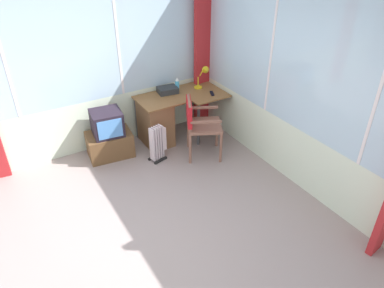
{
  "coord_description": "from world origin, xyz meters",
  "views": [
    {
      "loc": [
        -0.98,
        -2.57,
        3.04
      ],
      "look_at": [
        0.89,
        0.53,
        0.77
      ],
      "focal_mm": 33.95,
      "sensor_mm": 36.0,
      "label": 1
    }
  ],
  "objects_px": {
    "desk": "(159,119)",
    "wooden_armchair": "(196,120)",
    "tv_remote": "(212,93)",
    "space_heater": "(158,143)",
    "spray_bottle": "(177,84)",
    "desk_lamp": "(204,74)",
    "tv_on_stand": "(109,137)",
    "paper_tray": "(168,90)"
  },
  "relations": [
    {
      "from": "desk",
      "to": "wooden_armchair",
      "type": "xyz_separation_m",
      "value": [
        0.29,
        -0.64,
        0.2
      ]
    },
    {
      "from": "tv_remote",
      "to": "wooden_armchair",
      "type": "relative_size",
      "value": 0.17
    },
    {
      "from": "wooden_armchair",
      "to": "tv_remote",
      "type": "bearing_deg",
      "value": 36.43
    },
    {
      "from": "desk",
      "to": "space_heater",
      "type": "xyz_separation_m",
      "value": [
        -0.24,
        -0.45,
        -0.11
      ]
    },
    {
      "from": "spray_bottle",
      "to": "space_heater",
      "type": "relative_size",
      "value": 0.39
    },
    {
      "from": "desk_lamp",
      "to": "space_heater",
      "type": "height_order",
      "value": "desk_lamp"
    },
    {
      "from": "wooden_armchair",
      "to": "tv_on_stand",
      "type": "height_order",
      "value": "wooden_armchair"
    },
    {
      "from": "wooden_armchair",
      "to": "desk_lamp",
      "type": "bearing_deg",
      "value": 50.37
    },
    {
      "from": "desk",
      "to": "wooden_armchair",
      "type": "bearing_deg",
      "value": -65.25
    },
    {
      "from": "desk_lamp",
      "to": "wooden_armchair",
      "type": "relative_size",
      "value": 0.4
    },
    {
      "from": "spray_bottle",
      "to": "tv_on_stand",
      "type": "height_order",
      "value": "spray_bottle"
    },
    {
      "from": "wooden_armchair",
      "to": "space_heater",
      "type": "bearing_deg",
      "value": 160.98
    },
    {
      "from": "desk",
      "to": "desk_lamp",
      "type": "distance_m",
      "value": 1.0
    },
    {
      "from": "paper_tray",
      "to": "wooden_armchair",
      "type": "distance_m",
      "value": 0.81
    },
    {
      "from": "paper_tray",
      "to": "desk_lamp",
      "type": "bearing_deg",
      "value": -13.16
    },
    {
      "from": "tv_on_stand",
      "to": "space_heater",
      "type": "distance_m",
      "value": 0.74
    },
    {
      "from": "spray_bottle",
      "to": "space_heater",
      "type": "bearing_deg",
      "value": -137.67
    },
    {
      "from": "tv_remote",
      "to": "desk",
      "type": "bearing_deg",
      "value": -175.11
    },
    {
      "from": "tv_remote",
      "to": "tv_on_stand",
      "type": "bearing_deg",
      "value": -167.14
    },
    {
      "from": "space_heater",
      "to": "desk_lamp",
      "type": "bearing_deg",
      "value": 23.48
    },
    {
      "from": "tv_remote",
      "to": "wooden_armchair",
      "type": "distance_m",
      "value": 0.66
    },
    {
      "from": "space_heater",
      "to": "tv_remote",
      "type": "bearing_deg",
      "value": 10.73
    },
    {
      "from": "space_heater",
      "to": "desk",
      "type": "bearing_deg",
      "value": 62.14
    },
    {
      "from": "wooden_armchair",
      "to": "paper_tray",
      "type": "bearing_deg",
      "value": 93.23
    },
    {
      "from": "desk_lamp",
      "to": "paper_tray",
      "type": "relative_size",
      "value": 1.2
    },
    {
      "from": "desk_lamp",
      "to": "wooden_armchair",
      "type": "height_order",
      "value": "desk_lamp"
    },
    {
      "from": "space_heater",
      "to": "paper_tray",
      "type": "bearing_deg",
      "value": 50.87
    },
    {
      "from": "desk_lamp",
      "to": "space_heater",
      "type": "distance_m",
      "value": 1.35
    },
    {
      "from": "desk",
      "to": "paper_tray",
      "type": "xyz_separation_m",
      "value": [
        0.25,
        0.15,
        0.38
      ]
    },
    {
      "from": "spray_bottle",
      "to": "paper_tray",
      "type": "distance_m",
      "value": 0.18
    },
    {
      "from": "desk",
      "to": "spray_bottle",
      "type": "height_order",
      "value": "spray_bottle"
    },
    {
      "from": "desk_lamp",
      "to": "wooden_armchair",
      "type": "xyz_separation_m",
      "value": [
        -0.54,
        -0.65,
        -0.36
      ]
    },
    {
      "from": "spray_bottle",
      "to": "wooden_armchair",
      "type": "distance_m",
      "value": 0.83
    },
    {
      "from": "wooden_armchair",
      "to": "tv_on_stand",
      "type": "xyz_separation_m",
      "value": [
        -1.1,
        0.65,
        -0.27
      ]
    },
    {
      "from": "tv_remote",
      "to": "spray_bottle",
      "type": "height_order",
      "value": "spray_bottle"
    },
    {
      "from": "paper_tray",
      "to": "tv_on_stand",
      "type": "relative_size",
      "value": 0.41
    },
    {
      "from": "tv_remote",
      "to": "tv_on_stand",
      "type": "height_order",
      "value": "tv_remote"
    },
    {
      "from": "desk_lamp",
      "to": "spray_bottle",
      "type": "bearing_deg",
      "value": 161.02
    },
    {
      "from": "desk_lamp",
      "to": "paper_tray",
      "type": "xyz_separation_m",
      "value": [
        -0.58,
        0.14,
        -0.19
      ]
    },
    {
      "from": "tv_remote",
      "to": "paper_tray",
      "type": "distance_m",
      "value": 0.69
    },
    {
      "from": "tv_remote",
      "to": "space_heater",
      "type": "bearing_deg",
      "value": -147.05
    },
    {
      "from": "paper_tray",
      "to": "wooden_armchair",
      "type": "bearing_deg",
      "value": -86.77
    }
  ]
}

